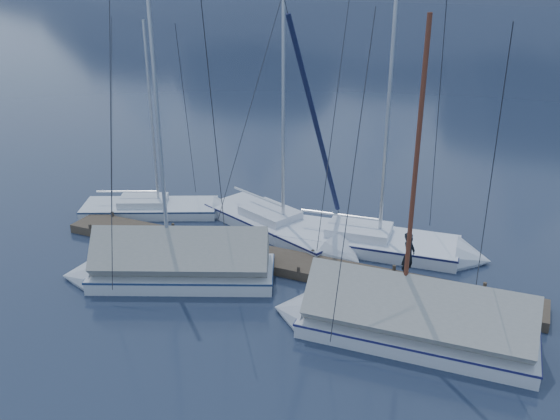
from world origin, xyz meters
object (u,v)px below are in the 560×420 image
at_px(sailboat_open_right, 394,246).
at_px(sailboat_covered_near, 396,321).
at_px(person, 409,255).
at_px(sailboat_open_left, 170,210).
at_px(sailboat_open_mid, 293,233).
at_px(sailboat_covered_far, 166,267).

bearing_deg(sailboat_open_right, sailboat_covered_near, -76.04).
bearing_deg(person, sailboat_open_left, 90.20).
bearing_deg(sailboat_open_mid, sailboat_covered_near, -43.61).
distance_m(sailboat_open_mid, sailboat_covered_near, 7.44).
xyz_separation_m(sailboat_covered_far, person, (7.69, 2.97, 0.64)).
bearing_deg(person, sailboat_covered_near, -161.95).
relative_size(sailboat_covered_far, person, 6.41).
bearing_deg(sailboat_open_mid, sailboat_open_left, 178.39).
distance_m(sailboat_open_left, sailboat_open_right, 9.91).
relative_size(sailboat_open_mid, sailboat_covered_near, 1.02).
bearing_deg(person, sailboat_open_mid, 79.56).
bearing_deg(sailboat_open_right, sailboat_open_mid, -174.52).
height_order(sailboat_open_mid, person, sailboat_open_mid).
relative_size(sailboat_open_left, sailboat_open_mid, 0.87).
bearing_deg(sailboat_covered_near, person, 96.49).
bearing_deg(sailboat_covered_far, person, 21.14).
bearing_deg(sailboat_covered_far, sailboat_open_right, 38.93).
bearing_deg(sailboat_open_right, sailboat_open_left, -178.73).
height_order(sailboat_open_mid, sailboat_covered_far, sailboat_covered_far).
bearing_deg(sailboat_covered_near, sailboat_open_left, 154.87).
distance_m(sailboat_open_mid, sailboat_open_right, 4.03).
xyz_separation_m(sailboat_open_left, sailboat_open_mid, (5.90, -0.17, 0.02)).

